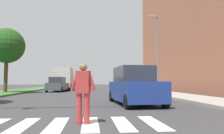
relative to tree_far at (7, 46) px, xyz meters
name	(u,v)px	position (x,y,z in m)	size (l,w,h in m)	color
ground_plane	(83,91)	(7.51, 5.68, -4.77)	(140.00, 140.00, 0.00)	#38383A
crosswalk	(57,124)	(7.51, -16.10, -4.77)	(5.85, 2.20, 0.01)	silver
median_strip	(17,91)	(-0.08, 3.68, -4.70)	(3.69, 64.00, 0.15)	#386B2D
tree_far	(7,46)	(0.00, 0.00, 0.00)	(3.52, 3.52, 6.41)	#4C3823
sidewalk_right	(147,91)	(15.35, 3.68, -4.70)	(3.00, 64.00, 0.15)	#9E9991
street_lamp_right	(157,46)	(14.75, -2.34, -0.18)	(1.02, 0.24, 7.50)	slate
pedestrian_performer	(83,90)	(8.20, -16.10, -3.84)	(0.74, 0.33, 1.69)	#B23333
suv_crossing	(134,86)	(10.69, -11.10, -3.84)	(2.31, 4.74, 1.97)	navy
sedan_midblock	(58,85)	(4.53, 3.79, -3.97)	(2.22, 4.54, 1.73)	#474C51
truck_box_delivery	(64,79)	(4.66, 8.61, -3.14)	(2.40, 6.20, 3.10)	silver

